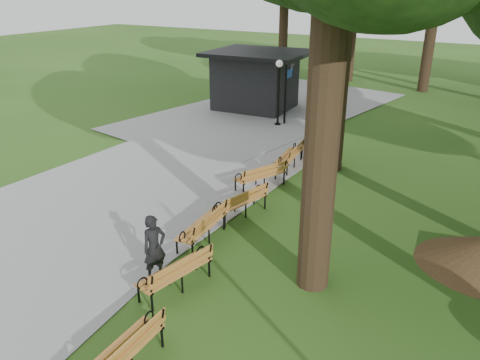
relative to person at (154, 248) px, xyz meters
The scene contains 12 objects.
ground 1.07m from the person, 86.39° to the left, with size 100.00×100.00×0.00m, color #285217.
path 5.49m from the person, 136.61° to the left, with size 12.00×38.00×0.06m, color gray.
person is the anchor object (origin of this frame).
kiosk 15.78m from the person, 110.67° to the left, with size 4.79×4.16×3.00m, color black, non-canonical shape.
lamp_post 12.92m from the person, 104.02° to the left, with size 0.32×0.32×3.00m.
bench_1 2.85m from the person, 61.93° to the right, with size 1.90×0.64×0.88m, color #BB702B, non-canonical shape.
bench_2 0.73m from the person, 11.03° to the right, with size 1.90×0.64×0.88m, color #BB702B, non-canonical shape.
bench_3 1.88m from the person, 91.23° to the left, with size 1.90×0.64×0.88m, color #BB702B, non-canonical shape.
bench_4 3.66m from the person, 89.10° to the left, with size 1.90×0.64×0.88m, color #BB702B, non-canonical shape.
bench_5 5.68m from the person, 93.85° to the left, with size 1.90×0.64×0.88m, color #BB702B, non-canonical shape.
bench_6 7.81m from the person, 92.70° to the left, with size 1.90×0.64×0.88m, color #BB702B, non-canonical shape.
bench_7 9.64m from the person, 90.67° to the left, with size 1.90×0.64×0.88m, color #BB702B, non-canonical shape.
Camera 1 is at (6.22, -7.66, 6.23)m, focal length 35.72 mm.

